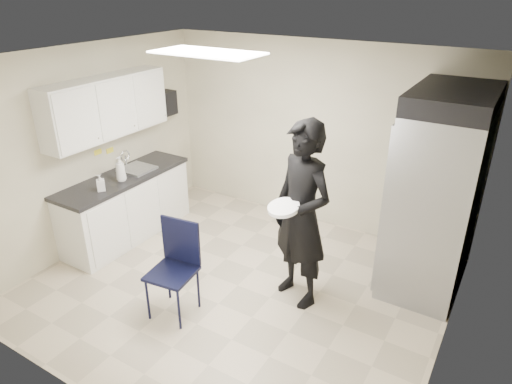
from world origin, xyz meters
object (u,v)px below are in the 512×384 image
Objects in this scene: commercial_fridge at (436,200)px; man_tuxedo at (302,216)px; folding_chair at (172,274)px; lower_counter at (127,208)px.

man_tuxedo is (-1.14, -1.08, -0.02)m from commercial_fridge.
folding_chair is at bearing -114.78° from man_tuxedo.
lower_counter is 0.90× the size of commercial_fridge.
folding_chair is (-2.15, -2.03, -0.54)m from commercial_fridge.
commercial_fridge is (3.78, 1.07, 0.62)m from lower_counter.
folding_chair is 1.48m from man_tuxedo.
lower_counter is at bearing 142.55° from folding_chair.
lower_counter is 0.92× the size of man_tuxedo.
folding_chair reaches higher than lower_counter.
folding_chair is at bearing -30.27° from lower_counter.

